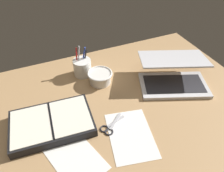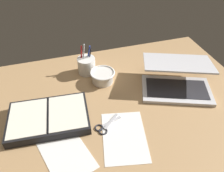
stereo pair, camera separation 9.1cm
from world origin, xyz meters
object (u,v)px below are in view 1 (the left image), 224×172
Objects in this scene: pen_cup at (82,67)px; planner at (52,123)px; scissors at (109,128)px; laptop at (173,76)px; bowl at (100,77)px.

pen_cup is 38.89cm from planner.
pen_cup is 41.91cm from scissors.
pen_cup reaches higher than planner.
laptop reaches higher than planner.
scissors is at bearing -139.65° from laptop.
pen_cup is 0.45× the size of planner.
bowl reaches higher than planner.
laptop is at bearing 8.10° from planner.
scissors is (-1.37, -41.65, -4.50)cm from pen_cup.
planner is (-65.89, -4.01, -2.68)cm from laptop.
planner is at bearing 125.27° from scissors.
scissors is at bearing -91.89° from pen_cup.
laptop is 2.58× the size of pen_cup.
bowl is 0.36× the size of planner.
planner is 2.82× the size of scissors.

